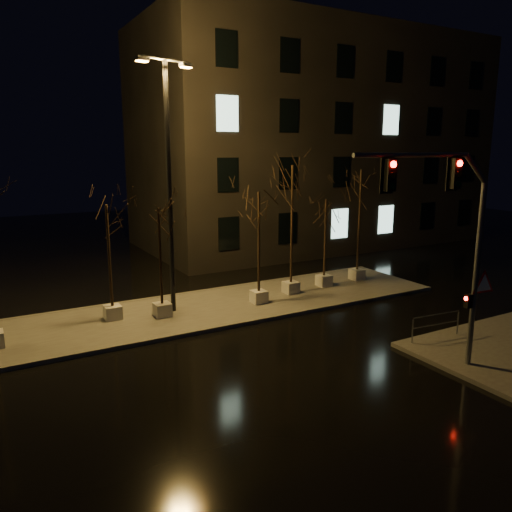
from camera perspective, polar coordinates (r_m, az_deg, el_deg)
ground at (r=17.10m, az=2.89°, el=-11.65°), size 90.00×90.00×0.00m
median at (r=22.04m, az=-5.50°, el=-5.97°), size 22.00×5.00×0.15m
building at (r=38.43m, az=6.44°, el=12.90°), size 25.00×12.00×15.00m
tree_1 at (r=20.36m, az=-16.60°, el=2.77°), size 1.80×1.80×4.76m
tree_2 at (r=20.25m, az=-11.00°, el=2.64°), size 1.80×1.80×4.59m
tree_3 at (r=21.66m, az=0.33°, el=4.47°), size 1.80×1.80×5.09m
tree_4 at (r=23.17m, az=4.16°, el=7.03°), size 1.80×1.80×6.21m
tree_5 at (r=24.78m, az=7.97°, el=4.23°), size 1.80×1.80×4.48m
tree_6 at (r=26.22m, az=11.84°, el=6.89°), size 1.80×1.80×5.90m
traffic_signal_mast at (r=15.80m, az=21.60°, el=2.64°), size 5.41×0.74×6.65m
streetlight_main at (r=20.65m, az=-9.95°, el=9.53°), size 2.52×0.93×10.18m
guard_rail_a at (r=19.30m, az=19.89°, el=-7.15°), size 2.16×0.26×0.94m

